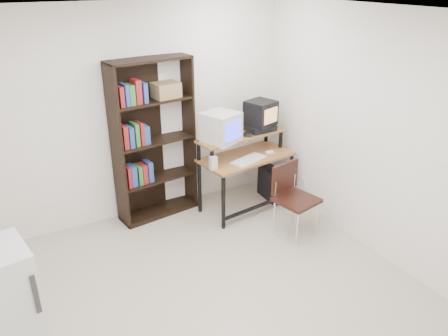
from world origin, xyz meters
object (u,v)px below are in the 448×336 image
bookshelf (152,139)px  crt_tv (261,113)px  mini_fridge (0,299)px  school_chair (292,192)px  pc_tower (272,184)px  crt_monitor (221,127)px  computer_desk (245,159)px

bookshelf → crt_tv: bearing=-18.6°
mini_fridge → school_chair: bearing=-5.5°
school_chair → bookshelf: bookshelf is taller
school_chair → pc_tower: bearing=56.9°
crt_monitor → crt_tv: crt_tv is taller
crt_monitor → bookshelf: (-0.75, 0.37, -0.14)m
school_chair → mini_fridge: 3.12m
crt_monitor → school_chair: crt_monitor is taller
crt_monitor → mini_fridge: crt_monitor is taller
mini_fridge → crt_monitor: bearing=12.6°
computer_desk → mini_fridge: size_ratio=1.39×
pc_tower → computer_desk: bearing=-175.1°
bookshelf → pc_tower: bearing=-22.4°
crt_monitor → school_chair: 1.15m
mini_fridge → computer_desk: bearing=9.5°
computer_desk → crt_monitor: size_ratio=2.52×
crt_monitor → pc_tower: bearing=-23.9°
crt_monitor → mini_fridge: bearing=-179.5°
crt_tv → computer_desk: bearing=-171.3°
school_chair → computer_desk: bearing=87.5°
computer_desk → crt_tv: size_ratio=3.01×
pc_tower → school_chair: (-0.31, -0.83, 0.33)m
crt_monitor → crt_tv: size_ratio=1.20×
crt_tv → bookshelf: size_ratio=0.21×
computer_desk → school_chair: (0.14, -0.81, -0.15)m
computer_desk → crt_monitor: 0.57m
school_chair → bookshelf: bearing=122.3°
pc_tower → bookshelf: bearing=167.6°
pc_tower → mini_fridge: 3.59m
computer_desk → crt_monitor: crt_monitor is taller
crt_tv → school_chair: size_ratio=0.48×
crt_monitor → crt_tv: bearing=-12.5°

